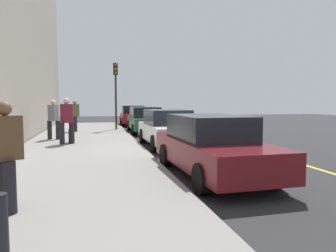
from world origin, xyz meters
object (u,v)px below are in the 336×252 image
parked_car_green (145,120)px  pedestrian_grey_coat (53,118)px  pedestrian_brown_coat (6,153)px  parked_car_red (133,115)px  parked_car_maroon (212,146)px  rolling_suitcase (72,136)px  pedestrian_burgundy_coat (67,120)px  pedestrian_olive_coat (75,115)px  parked_car_white (168,128)px  traffic_light_pole (116,84)px

parked_car_green → pedestrian_grey_coat: 6.04m
pedestrian_brown_coat → pedestrian_grey_coat: pedestrian_grey_coat is taller
parked_car_red → parked_car_maroon: bearing=-0.1°
parked_car_maroon → rolling_suitcase: bearing=-148.6°
parked_car_maroon → pedestrian_grey_coat: (-7.57, -4.65, 0.34)m
parked_car_red → rolling_suitcase: size_ratio=4.67×
pedestrian_burgundy_coat → pedestrian_olive_coat: bearing=179.8°
rolling_suitcase → pedestrian_brown_coat: bearing=-2.9°
pedestrian_burgundy_coat → parked_car_red: bearing=160.5°
parked_car_white → pedestrian_grey_coat: pedestrian_grey_coat is taller
traffic_light_pole → parked_car_maroon: bearing=7.4°
parked_car_green → pedestrian_brown_coat: bearing=-17.8°
parked_car_green → pedestrian_olive_coat: size_ratio=2.68×
parked_car_maroon → pedestrian_grey_coat: pedestrian_grey_coat is taller
pedestrian_grey_coat → pedestrian_burgundy_coat: (1.75, 0.70, 0.03)m
parked_car_maroon → pedestrian_burgundy_coat: (-5.82, -3.94, 0.37)m
parked_car_white → rolling_suitcase: (-0.96, -3.87, -0.32)m
parked_car_maroon → pedestrian_burgundy_coat: size_ratio=2.55×
traffic_light_pole → pedestrian_grey_coat: bearing=-34.3°
rolling_suitcase → parked_car_green: bearing=142.6°
parked_car_maroon → pedestrian_brown_coat: (2.10, -4.21, 0.31)m
pedestrian_olive_coat → rolling_suitcase: bearing=1.5°
rolling_suitcase → pedestrian_olive_coat: bearing=-178.5°
pedestrian_burgundy_coat → rolling_suitcase: pedestrian_burgundy_coat is taller
parked_car_white → pedestrian_grey_coat: size_ratio=2.44×
pedestrian_olive_coat → parked_car_white: bearing=34.0°
parked_car_red → pedestrian_burgundy_coat: 11.90m
pedestrian_grey_coat → traffic_light_pole: (-4.51, 3.07, 1.77)m
rolling_suitcase → pedestrian_grey_coat: bearing=-147.8°
pedestrian_olive_coat → pedestrian_grey_coat: size_ratio=1.00×
parked_car_white → pedestrian_burgundy_coat: pedestrian_burgundy_coat is taller
traffic_light_pole → pedestrian_brown_coat: bearing=-10.5°
parked_car_white → parked_car_green: bearing=179.9°
pedestrian_grey_coat → pedestrian_burgundy_coat: 1.88m
pedestrian_grey_coat → pedestrian_brown_coat: bearing=2.6°
pedestrian_grey_coat → rolling_suitcase: bearing=32.2°
parked_car_red → pedestrian_brown_coat: pedestrian_brown_coat is taller
parked_car_red → traffic_light_pole: bearing=-18.0°
pedestrian_olive_coat → pedestrian_burgundy_coat: (5.36, -0.02, 0.04)m
parked_car_red → pedestrian_olive_coat: (5.85, -3.96, 0.34)m
pedestrian_brown_coat → traffic_light_pole: size_ratio=0.43×
parked_car_green → pedestrian_burgundy_coat: 6.80m
pedestrian_grey_coat → parked_car_green: bearing=128.1°
pedestrian_grey_coat → rolling_suitcase: pedestrian_grey_coat is taller
pedestrian_burgundy_coat → traffic_light_pole: bearing=159.3°
parked_car_maroon → rolling_suitcase: parked_car_maroon is taller
traffic_light_pole → rolling_suitcase: traffic_light_pole is taller
parked_car_white → parked_car_maroon: 5.25m
traffic_light_pole → parked_car_green: bearing=64.5°
parked_car_red → parked_car_maroon: (17.03, -0.04, 0.00)m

